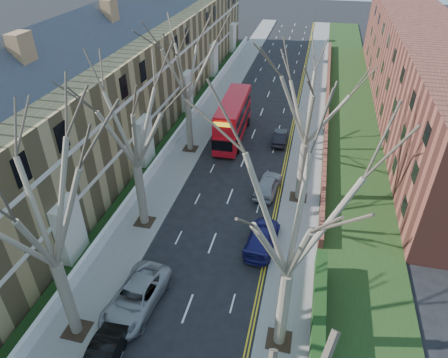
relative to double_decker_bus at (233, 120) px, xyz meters
The scene contains 16 objects.
pavement_left 8.59m from the double_decker_bus, 118.29° to the left, with size 3.00×102.00×0.12m, color slate.
pavement_right 11.08m from the double_decker_bus, 42.42° to the left, with size 3.00×102.00×0.12m, color slate.
terrace_left 12.12m from the double_decker_bus, behind, with size 9.70×78.00×13.60m.
flats_right 22.75m from the double_decker_bus, 30.20° to the left, with size 13.97×54.00×10.00m.
front_wall_left 5.83m from the double_decker_bus, behind, with size 0.30×78.00×1.00m.
grass_verge_right 14.67m from the double_decker_bus, 30.37° to the left, with size 6.00×102.00×0.06m.
tree_left_mid 26.97m from the double_decker_bus, 98.11° to the right, with size 10.50×10.50×14.71m.
tree_left_far 17.60m from the double_decker_bus, 103.15° to the right, with size 10.15×10.15×14.22m.
tree_left_dist 9.09m from the double_decker_bus, 135.05° to the right, with size 10.50×10.50×14.71m.
tree_right_mid 25.98m from the double_decker_bus, 71.87° to the right, with size 10.50×10.50×14.71m.
tree_right_far 14.30m from the double_decker_bus, 51.25° to the right, with size 10.15×10.15×14.22m.
double_decker_bus is the anchor object (origin of this frame).
car_left_far 23.20m from the double_decker_bus, 92.56° to the right, with size 2.59×5.62×1.56m, color #929397.
car_right_near 17.02m from the double_decker_bus, 70.73° to the right, with size 2.02×4.96×1.44m, color navy.
car_right_mid 10.66m from the double_decker_bus, 61.43° to the right, with size 1.79×4.45×1.52m, color gray.
car_right_far 5.26m from the double_decker_bus, ahead, with size 1.36×3.89×1.28m, color black.
Camera 1 is at (5.82, -6.03, 20.08)m, focal length 32.00 mm.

